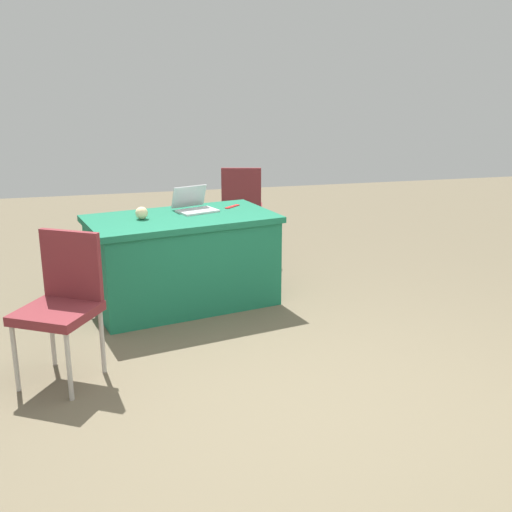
{
  "coord_description": "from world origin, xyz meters",
  "views": [
    {
      "loc": [
        0.96,
        3.16,
        1.9
      ],
      "look_at": [
        0.14,
        -0.15,
        0.9
      ],
      "focal_mm": 43.82,
      "sensor_mm": 36.0,
      "label": 1
    }
  ],
  "objects_px": {
    "chair_tucked_right": "(242,204)",
    "laptop_silver": "(195,206)",
    "table_foreground": "(183,260)",
    "chair_tucked_left": "(62,298)",
    "scissors_red": "(232,207)",
    "yarn_ball": "(142,213)"
  },
  "relations": [
    {
      "from": "chair_tucked_right",
      "to": "laptop_silver",
      "type": "distance_m",
      "value": 1.46
    },
    {
      "from": "table_foreground",
      "to": "chair_tucked_left",
      "type": "bearing_deg",
      "value": 52.07
    },
    {
      "from": "table_foreground",
      "to": "chair_tucked_left",
      "type": "relative_size",
      "value": 1.76
    },
    {
      "from": "scissors_red",
      "to": "chair_tucked_left",
      "type": "bearing_deg",
      "value": 1.75
    },
    {
      "from": "chair_tucked_right",
      "to": "yarn_ball",
      "type": "distance_m",
      "value": 1.89
    },
    {
      "from": "table_foreground",
      "to": "scissors_red",
      "type": "bearing_deg",
      "value": -152.28
    },
    {
      "from": "chair_tucked_right",
      "to": "scissors_red",
      "type": "bearing_deg",
      "value": -92.01
    },
    {
      "from": "chair_tucked_left",
      "to": "table_foreground",
      "type": "bearing_deg",
      "value": -96.73
    },
    {
      "from": "chair_tucked_left",
      "to": "laptop_silver",
      "type": "height_order",
      "value": "laptop_silver"
    },
    {
      "from": "chair_tucked_left",
      "to": "chair_tucked_right",
      "type": "height_order",
      "value": "chair_tucked_right"
    },
    {
      "from": "table_foreground",
      "to": "yarn_ball",
      "type": "relative_size",
      "value": 16.62
    },
    {
      "from": "laptop_silver",
      "to": "yarn_ball",
      "type": "height_order",
      "value": "laptop_silver"
    },
    {
      "from": "laptop_silver",
      "to": "yarn_ball",
      "type": "bearing_deg",
      "value": 3.99
    },
    {
      "from": "chair_tucked_right",
      "to": "laptop_silver",
      "type": "xyz_separation_m",
      "value": [
        0.69,
        1.26,
        0.26
      ]
    },
    {
      "from": "yarn_ball",
      "to": "chair_tucked_left",
      "type": "bearing_deg",
      "value": 62.61
    },
    {
      "from": "table_foreground",
      "to": "chair_tucked_right",
      "type": "height_order",
      "value": "chair_tucked_right"
    },
    {
      "from": "chair_tucked_right",
      "to": "scissors_red",
      "type": "relative_size",
      "value": 5.29
    },
    {
      "from": "yarn_ball",
      "to": "scissors_red",
      "type": "xyz_separation_m",
      "value": [
        -0.81,
        -0.29,
        -0.05
      ]
    },
    {
      "from": "laptop_silver",
      "to": "scissors_red",
      "type": "bearing_deg",
      "value": 173.4
    },
    {
      "from": "chair_tucked_right",
      "to": "scissors_red",
      "type": "height_order",
      "value": "chair_tucked_right"
    },
    {
      "from": "yarn_ball",
      "to": "scissors_red",
      "type": "bearing_deg",
      "value": -160.26
    },
    {
      "from": "laptop_silver",
      "to": "yarn_ball",
      "type": "relative_size",
      "value": 3.95
    }
  ]
}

